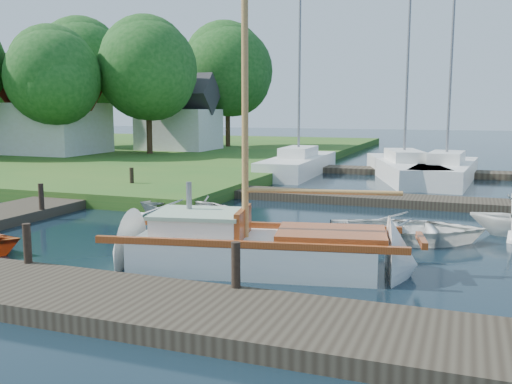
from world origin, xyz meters
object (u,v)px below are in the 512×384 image
(mooring_post_1, at_px, (27,243))
(house_c, at_px, (179,120))
(tender_a, at_px, (194,207))
(tree_7, at_px, (228,70))
(mooring_post_4, at_px, (41,197))
(sailboat, at_px, (262,253))
(tree_3, at_px, (148,69))
(mooring_post_2, at_px, (236,265))
(marina_boat_0, at_px, (298,163))
(tree_4, at_px, (82,67))
(marina_boat_2, at_px, (446,170))
(mooring_post_5, at_px, (132,178))
(tender_c, at_px, (407,226))
(house_a, at_px, (51,115))
(marina_boat_1, at_px, (404,168))
(tree_2, at_px, (54,76))

(mooring_post_1, height_order, house_c, house_c)
(tender_a, bearing_deg, tree_7, 45.14)
(house_c, bearing_deg, mooring_post_4, -72.35)
(sailboat, xyz_separation_m, tree_3, (-15.18, 20.83, 5.47))
(mooring_post_2, relative_size, marina_boat_0, 0.07)
(marina_boat_0, distance_m, tree_4, 21.28)
(mooring_post_4, bearing_deg, tender_a, 16.35)
(marina_boat_2, bearing_deg, mooring_post_1, 163.29)
(tree_3, bearing_deg, mooring_post_1, -64.49)
(mooring_post_5, distance_m, marina_boat_2, 14.10)
(marina_boat_2, distance_m, tree_4, 28.17)
(mooring_post_5, xyz_separation_m, tender_c, (10.77, -4.13, -0.30))
(mooring_post_2, bearing_deg, mooring_post_1, 180.00)
(mooring_post_2, bearing_deg, tree_4, 130.98)
(mooring_post_1, relative_size, tree_7, 0.09)
(sailboat, xyz_separation_m, tree_7, (-13.18, 28.83, 5.86))
(sailboat, height_order, tree_4, tree_4)
(mooring_post_4, relative_size, sailboat, 0.08)
(house_a, height_order, tree_3, tree_3)
(marina_boat_0, bearing_deg, mooring_post_2, -168.35)
(mooring_post_2, distance_m, mooring_post_4, 9.86)
(marina_boat_0, bearing_deg, tender_c, -154.74)
(house_a, xyz_separation_m, tree_4, (-2.00, 6.05, 3.41))
(mooring_post_1, xyz_separation_m, tree_7, (-9.00, 31.05, 5.50))
(tender_a, bearing_deg, marina_boat_0, 26.55)
(mooring_post_2, height_order, tender_c, mooring_post_2)
(mooring_post_2, relative_size, tree_7, 0.09)
(marina_boat_2, bearing_deg, house_c, 69.66)
(marina_boat_1, height_order, house_c, marina_boat_1)
(tender_c, relative_size, house_a, 0.62)
(mooring_post_4, distance_m, mooring_post_5, 5.00)
(tree_2, bearing_deg, sailboat, -41.26)
(mooring_post_4, relative_size, tree_2, 0.10)
(tree_4, bearing_deg, house_c, -0.36)
(marina_boat_0, height_order, marina_boat_2, marina_boat_2)
(mooring_post_2, height_order, marina_boat_2, marina_boat_2)
(mooring_post_2, bearing_deg, tree_7, 113.50)
(marina_boat_2, height_order, tree_4, marina_boat_2)
(mooring_post_4, height_order, house_c, house_c)
(mooring_post_4, bearing_deg, tree_4, 124.22)
(mooring_post_1, height_order, mooring_post_4, same)
(mooring_post_2, xyz_separation_m, tree_7, (-13.50, 31.05, 5.50))
(mooring_post_1, relative_size, marina_boat_2, 0.07)
(marina_boat_0, bearing_deg, sailboat, -167.69)
(mooring_post_5, bearing_deg, mooring_post_2, -49.64)
(tender_a, bearing_deg, marina_boat_1, 3.57)
(mooring_post_2, distance_m, tree_7, 34.30)
(house_c, distance_m, tree_4, 8.85)
(marina_boat_2, relative_size, house_c, 2.30)
(mooring_post_4, height_order, tender_a, mooring_post_4)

